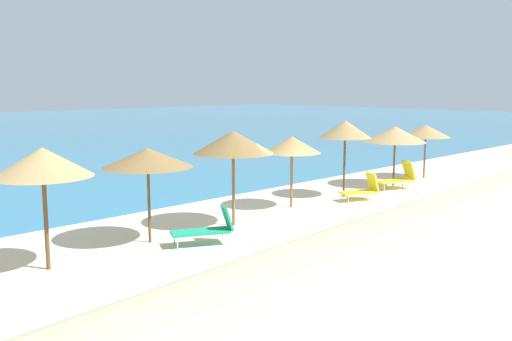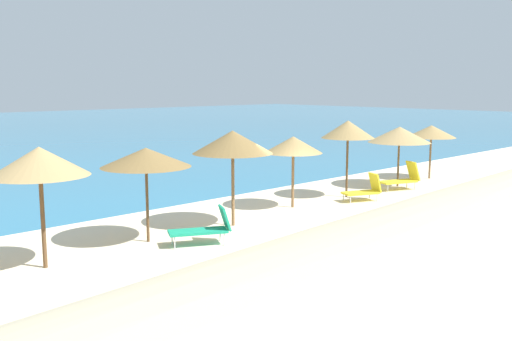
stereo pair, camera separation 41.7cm
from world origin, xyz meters
name	(u,v)px [view 2 (the right image)]	position (x,y,z in m)	size (l,w,h in m)	color
ground_plane	(309,226)	(0.00, 0.00, 0.00)	(160.00, 160.00, 0.00)	beige
beach_umbrella_1	(40,162)	(-7.49, 1.60, 2.51)	(2.26, 2.26, 2.85)	brown
beach_umbrella_2	(146,157)	(-4.52, 1.85, 2.32)	(2.42, 2.42, 2.58)	brown
beach_umbrella_3	(233,142)	(-1.64, 1.63, 2.55)	(2.42, 2.42, 2.90)	brown
beach_umbrella_4	(293,145)	(1.58, 2.14, 2.19)	(2.03, 2.03, 2.49)	brown
beach_umbrella_5	(348,129)	(4.44, 2.01, 2.58)	(2.01, 2.01, 2.92)	brown
beach_umbrella_6	(399,135)	(7.88, 1.96, 2.19)	(2.60, 2.60, 2.52)	brown
beach_umbrella_7	(431,132)	(10.67, 2.07, 2.16)	(2.19, 2.19, 2.44)	brown
lounge_chair_1	(402,178)	(7.32, 1.38, 0.47)	(1.79, 1.16, 1.14)	yellow
lounge_chair_2	(205,228)	(-3.55, 0.57, 0.45)	(1.73, 1.28, 1.02)	#199972
lounge_chair_3	(365,190)	(4.34, 1.09, 0.42)	(1.52, 1.09, 1.01)	yellow
beach_ball	(460,197)	(6.71, -1.44, 0.19)	(0.37, 0.37, 0.37)	blue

